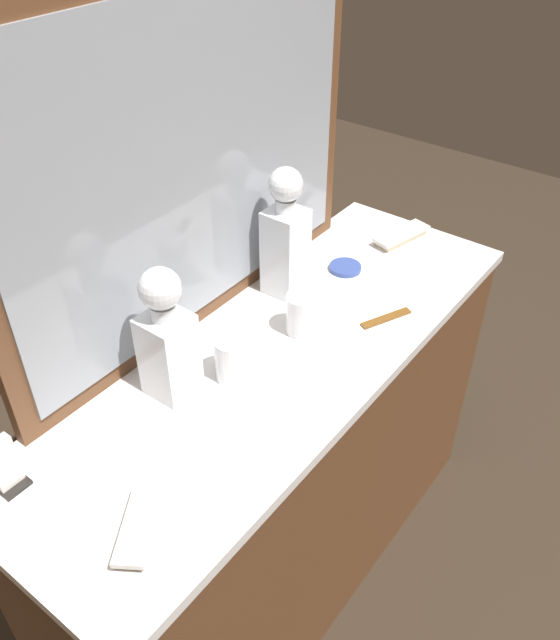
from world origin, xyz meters
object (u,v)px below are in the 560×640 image
(crystal_tumbler_far_right, at_px, (232,360))
(crystal_decanter_right, at_px, (285,244))
(napkin_holder, at_px, (5,468))
(crystal_tumbler_left, at_px, (301,315))
(porcelain_dish, at_px, (345,268))
(crystal_decanter_rear, at_px, (168,345))
(tortoiseshell_comb, at_px, (386,318))
(silver_brush_right, at_px, (139,529))
(silver_brush_rear, at_px, (401,236))

(crystal_tumbler_far_right, bearing_deg, crystal_decanter_right, 17.71)
(crystal_decanter_right, relative_size, napkin_holder, 2.88)
(crystal_tumbler_left, bearing_deg, crystal_tumbler_far_right, 173.83)
(crystal_decanter_right, xyz_separation_m, porcelain_dish, (0.16, -0.07, -0.12))
(crystal_decanter_rear, xyz_separation_m, tortoiseshell_comb, (0.46, -0.23, -0.11))
(silver_brush_right, xyz_separation_m, porcelain_dish, (0.84, 0.15, -0.01))
(crystal_tumbler_far_right, bearing_deg, napkin_holder, 164.37)
(crystal_decanter_rear, height_order, crystal_decanter_right, crystal_decanter_right)
(tortoiseshell_comb, bearing_deg, crystal_decanter_right, 100.24)
(crystal_decanter_rear, distance_m, silver_brush_rear, 0.80)
(silver_brush_rear, bearing_deg, crystal_decanter_rear, 174.10)
(crystal_decanter_right, height_order, napkin_holder, crystal_decanter_right)
(silver_brush_right, height_order, napkin_holder, napkin_holder)
(crystal_tumbler_left, distance_m, porcelain_dish, 0.27)
(crystal_tumbler_far_right, bearing_deg, tortoiseshell_comb, -23.33)
(silver_brush_rear, height_order, napkin_holder, napkin_holder)
(napkin_holder, bearing_deg, tortoiseshell_comb, -19.17)
(crystal_decanter_rear, height_order, crystal_tumbler_far_right, crystal_decanter_rear)
(silver_brush_rear, relative_size, napkin_holder, 1.61)
(crystal_decanter_right, distance_m, crystal_tumbler_left, 0.18)
(crystal_decanter_right, relative_size, crystal_tumbler_left, 3.33)
(silver_brush_right, distance_m, silver_brush_rear, 1.06)
(crystal_decanter_right, bearing_deg, crystal_tumbler_left, -130.67)
(crystal_decanter_right, xyz_separation_m, silver_brush_right, (-0.68, -0.22, -0.12))
(crystal_tumbler_far_right, relative_size, tortoiseshell_comb, 0.76)
(napkin_holder, bearing_deg, crystal_tumbler_far_right, -15.63)
(crystal_tumbler_left, bearing_deg, porcelain_dish, 11.42)
(crystal_decanter_right, bearing_deg, crystal_tumbler_far_right, -162.29)
(crystal_decanter_right, xyz_separation_m, napkin_holder, (-0.75, 0.02, -0.08))
(napkin_holder, bearing_deg, crystal_decanter_right, -1.83)
(crystal_decanter_rear, xyz_separation_m, silver_brush_rear, (0.79, -0.08, -0.10))
(crystal_decanter_right, distance_m, napkin_holder, 0.76)
(silver_brush_right, distance_m, tortoiseshell_comb, 0.73)
(crystal_tumbler_left, distance_m, crystal_tumbler_far_right, 0.21)
(crystal_decanter_right, bearing_deg, porcelain_dish, -22.70)
(crystal_decanter_rear, height_order, silver_brush_rear, crystal_decanter_rear)
(silver_brush_rear, relative_size, tortoiseshell_comb, 1.41)
(crystal_tumbler_left, xyz_separation_m, silver_brush_right, (-0.58, -0.10, -0.03))
(crystal_tumbler_left, xyz_separation_m, tortoiseshell_comb, (0.15, -0.13, -0.04))
(silver_brush_right, xyz_separation_m, napkin_holder, (-0.07, 0.24, 0.03))
(crystal_tumbler_left, distance_m, silver_brush_rear, 0.48)
(tortoiseshell_comb, bearing_deg, napkin_holder, 160.83)
(silver_brush_right, height_order, silver_brush_rear, same)
(silver_brush_right, bearing_deg, crystal_decanter_rear, 35.24)
(crystal_tumbler_left, relative_size, porcelain_dish, 1.18)
(silver_brush_rear, bearing_deg, crystal_tumbler_left, -178.50)
(crystal_tumbler_left, xyz_separation_m, napkin_holder, (-0.65, 0.15, 0.00))
(crystal_tumbler_far_right, xyz_separation_m, silver_brush_right, (-0.37, -0.12, -0.03))
(crystal_decanter_rear, distance_m, crystal_decanter_right, 0.41)
(crystal_tumbler_far_right, height_order, tortoiseshell_comb, crystal_tumbler_far_right)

